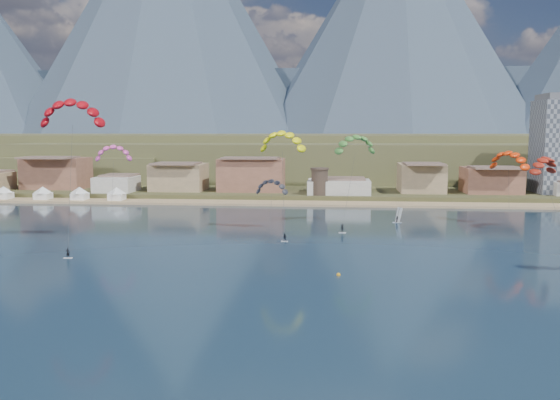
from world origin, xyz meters
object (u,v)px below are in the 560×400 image
at_px(buoy, 339,275).
at_px(watchtower, 320,181).
at_px(kitesurfer_red, 72,109).
at_px(kitesurfer_yellow, 282,138).
at_px(kitesurfer_green, 355,142).
at_px(windsurfer, 398,218).

bearing_deg(buoy, watchtower, 93.22).
xyz_separation_m(watchtower, kitesurfer_red, (-45.47, -76.08, 20.05)).
xyz_separation_m(watchtower, kitesurfer_yellow, (-6.63, -58.75, 14.23)).
distance_m(watchtower, kitesurfer_yellow, 60.82).
distance_m(kitesurfer_red, kitesurfer_green, 62.67).
height_order(watchtower, kitesurfer_green, kitesurfer_green).
height_order(kitesurfer_yellow, buoy, kitesurfer_yellow).
distance_m(watchtower, kitesurfer_red, 90.87).
height_order(watchtower, windsurfer, watchtower).
bearing_deg(kitesurfer_green, buoy, -94.60).
xyz_separation_m(watchtower, kitesurfer_green, (9.39, -46.55, 13.19)).
bearing_deg(kitesurfer_red, kitesurfer_green, 28.29).
xyz_separation_m(kitesurfer_red, windsurfer, (65.52, 34.12, -25.23)).
relative_size(watchtower, windsurfer, 2.30).
distance_m(kitesurfer_red, kitesurfer_yellow, 42.93).
xyz_separation_m(kitesurfer_yellow, kitesurfer_green, (16.01, 12.20, -1.04)).
relative_size(kitesurfer_yellow, windsurfer, 6.32).
bearing_deg(kitesurfer_green, kitesurfer_yellow, -142.69).
relative_size(kitesurfer_yellow, kitesurfer_green, 1.03).
bearing_deg(kitesurfer_red, windsurfer, 27.51).
height_order(kitesurfer_red, buoy, kitesurfer_red).
bearing_deg(watchtower, kitesurfer_green, -78.60).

